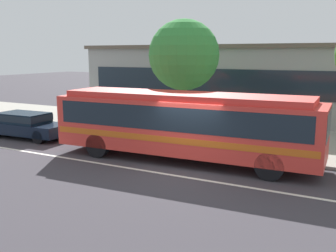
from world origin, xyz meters
TOP-DOWN VIEW (x-y plane):
  - ground_plane at (0.00, 0.00)m, footprint 120.00×120.00m
  - sidewalk_slab at (0.00, 6.51)m, footprint 60.00×8.00m
  - lane_stripe_center at (0.00, -0.80)m, footprint 56.00×0.16m
  - transit_bus at (-0.74, 1.16)m, footprint 10.78×2.96m
  - sedan_behind_bus at (-9.77, 1.29)m, footprint 4.50×1.93m
  - pedestrian_waiting_near_sign at (-1.40, 4.69)m, footprint 0.48×0.48m
  - bus_stop_sign at (3.83, 3.23)m, footprint 0.12×0.44m
  - street_tree_near_stop at (-2.69, 5.16)m, footprint 3.52×3.52m
  - station_building at (-1.77, 13.12)m, footprint 21.95×6.97m

SIDE VIEW (x-z plane):
  - ground_plane at x=0.00m, z-range 0.00..0.00m
  - lane_stripe_center at x=0.00m, z-range 0.00..0.01m
  - sidewalk_slab at x=0.00m, z-range 0.00..0.12m
  - sedan_behind_bus at x=-9.77m, z-range 0.08..1.37m
  - pedestrian_waiting_near_sign at x=-1.40m, z-range 0.27..2.00m
  - transit_bus at x=-0.74m, z-range 0.23..2.95m
  - bus_stop_sign at x=3.83m, z-range 0.47..2.93m
  - station_building at x=-1.77m, z-range 0.01..4.82m
  - street_tree_near_stop at x=-2.69m, z-range 1.26..7.08m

